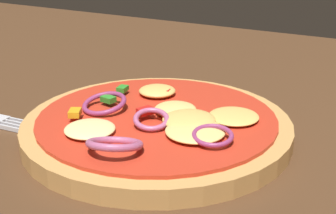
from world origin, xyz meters
name	(u,v)px	position (x,y,z in m)	size (l,w,h in m)	color
dining_table	(124,125)	(0.00, 0.00, 0.01)	(1.26, 0.85, 0.03)	#4C301C
pizza	(158,125)	(0.06, -0.03, 0.04)	(0.23, 0.23, 0.03)	tan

